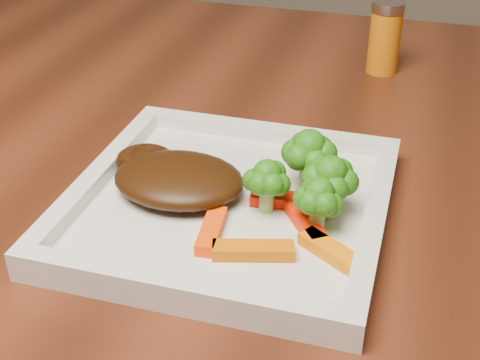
# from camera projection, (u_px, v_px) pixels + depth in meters

# --- Properties ---
(plate) EXTENTS (0.27, 0.27, 0.01)m
(plate) POSITION_uv_depth(u_px,v_px,m) (229.00, 208.00, 0.59)
(plate) COLOR silver
(plate) RESTS_ON dining_table
(steak) EXTENTS (0.12, 0.09, 0.03)m
(steak) POSITION_uv_depth(u_px,v_px,m) (179.00, 179.00, 0.59)
(steak) COLOR #371C08
(steak) RESTS_ON plate
(broccoli_0) EXTENTS (0.07, 0.07, 0.07)m
(broccoli_0) POSITION_uv_depth(u_px,v_px,m) (309.00, 155.00, 0.59)
(broccoli_0) COLOR #147713
(broccoli_0) RESTS_ON plate
(broccoli_1) EXTENTS (0.07, 0.07, 0.06)m
(broccoli_1) POSITION_uv_depth(u_px,v_px,m) (330.00, 182.00, 0.55)
(broccoli_1) COLOR #137316
(broccoli_1) RESTS_ON plate
(broccoli_2) EXTENTS (0.05, 0.05, 0.06)m
(broccoli_2) POSITION_uv_depth(u_px,v_px,m) (319.00, 200.00, 0.53)
(broccoli_2) COLOR #106412
(broccoli_2) RESTS_ON plate
(broccoli_3) EXTENTS (0.05, 0.05, 0.06)m
(broccoli_3) POSITION_uv_depth(u_px,v_px,m) (267.00, 180.00, 0.56)
(broccoli_3) COLOR #137617
(broccoli_3) RESTS_ON plate
(carrot_0) EXTENTS (0.07, 0.03, 0.01)m
(carrot_0) POSITION_uv_depth(u_px,v_px,m) (253.00, 250.00, 0.52)
(carrot_0) COLOR #CA5E03
(carrot_0) RESTS_ON plate
(carrot_1) EXTENTS (0.06, 0.05, 0.01)m
(carrot_1) POSITION_uv_depth(u_px,v_px,m) (333.00, 252.00, 0.52)
(carrot_1) COLOR orange
(carrot_1) RESTS_ON plate
(carrot_2) EXTENTS (0.02, 0.06, 0.01)m
(carrot_2) POSITION_uv_depth(u_px,v_px,m) (211.00, 231.00, 0.54)
(carrot_2) COLOR #F64204
(carrot_2) RESTS_ON plate
(carrot_5) EXTENTS (0.05, 0.05, 0.01)m
(carrot_5) POSITION_uv_depth(u_px,v_px,m) (306.00, 223.00, 0.55)
(carrot_5) COLOR #FF2104
(carrot_5) RESTS_ON plate
(carrot_6) EXTENTS (0.06, 0.02, 0.01)m
(carrot_6) POSITION_uv_depth(u_px,v_px,m) (285.00, 200.00, 0.58)
(carrot_6) COLOR red
(carrot_6) RESTS_ON plate
(spice_shaker) EXTENTS (0.04, 0.04, 0.09)m
(spice_shaker) POSITION_uv_depth(u_px,v_px,m) (385.00, 37.00, 0.85)
(spice_shaker) COLOR #C6680B
(spice_shaker) RESTS_ON dining_table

